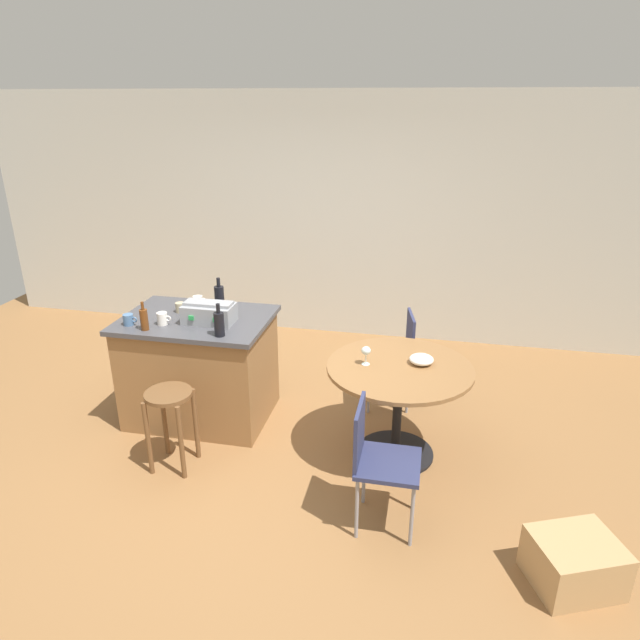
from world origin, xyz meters
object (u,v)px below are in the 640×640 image
serving_bowl (421,359)px  cup_2 (180,307)px  bottle_0 (144,319)px  toolbox (209,313)px  cup_3 (129,320)px  kitchen_island (200,367)px  wine_glass (366,351)px  folding_chair_far (396,352)px  wooden_stool (170,412)px  cardboard_box (574,562)px  folding_chair_near (377,456)px  bottle_1 (219,324)px  dining_table (399,387)px  bottle_2 (219,297)px  cup_1 (198,301)px  cup_0 (163,319)px

serving_bowl → cup_2: bearing=172.7°
bottle_0 → serving_bowl: 2.15m
toolbox → cup_3: 0.64m
kitchen_island → wine_glass: kitchen_island is taller
folding_chair_far → wooden_stool: bearing=-140.4°
folding_chair_far → cardboard_box: size_ratio=1.86×
folding_chair_near → folding_chair_far: (-0.01, 1.57, 0.00)m
folding_chair_near → bottle_1: bearing=151.3°
folding_chair_near → dining_table: bearing=85.0°
cardboard_box → cup_3: bearing=162.3°
folding_chair_near → bottle_2: (-1.51, 1.26, 0.52)m
cup_2 → cup_3: cup_3 is taller
cup_1 → cup_3: (-0.35, -0.55, 0.00)m
kitchen_island → folding_chair_near: 1.93m
folding_chair_near → serving_bowl: bearing=75.6°
cup_3 → cardboard_box: cup_3 is taller
serving_bowl → cardboard_box: serving_bowl is taller
kitchen_island → bottle_2: bearing=62.9°
cup_0 → cup_2: size_ratio=1.07×
cup_2 → cardboard_box: cup_2 is taller
kitchen_island → cup_1: bearing=109.0°
dining_table → folding_chair_near: bearing=-95.0°
cup_1 → cup_2: cup_2 is taller
cardboard_box → cup_2: bearing=155.0°
folding_chair_near → bottle_0: bottle_0 is taller
wooden_stool → bottle_0: bottle_0 is taller
bottle_2 → cup_2: 0.34m
bottle_2 → cup_0: bearing=-125.9°
toolbox → wine_glass: bearing=-8.3°
folding_chair_near → wooden_stool: bearing=169.2°
bottle_0 → wine_glass: size_ratio=1.61×
dining_table → cup_1: size_ratio=9.00×
toolbox → cardboard_box: 3.04m
folding_chair_far → bottle_0: size_ratio=3.76×
dining_table → wooden_stool: bearing=-163.4°
folding_chair_far → folding_chair_near: bearing=-89.5°
folding_chair_far → wine_glass: wine_glass is taller
folding_chair_near → cup_0: cup_0 is taller
wooden_stool → dining_table: size_ratio=0.58×
kitchen_island → cardboard_box: bearing=-24.8°
wine_glass → bottle_2: bearing=159.3°
kitchen_island → wooden_stool: bearing=-83.8°
dining_table → cup_1: 1.91m
cup_3 → wine_glass: (1.90, -0.01, -0.09)m
toolbox → bottle_1: bearing=-53.0°
bottle_0 → cup_2: bottle_0 is taller
bottle_2 → wine_glass: size_ratio=1.93×
bottle_0 → cup_2: size_ratio=2.10×
bottle_0 → bottle_1: bearing=0.8°
folding_chair_near → cardboard_box: size_ratio=1.85×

